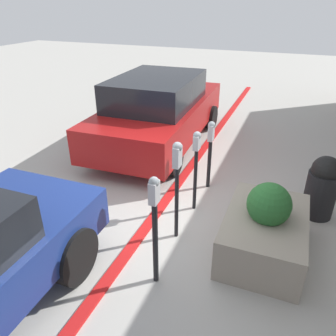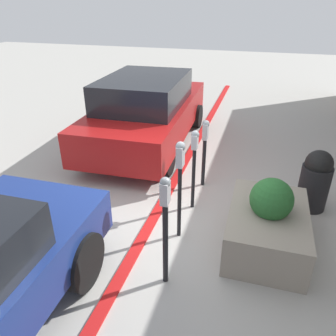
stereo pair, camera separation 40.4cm
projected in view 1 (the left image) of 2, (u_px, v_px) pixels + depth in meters
name	position (u px, v px, depth m)	size (l,w,h in m)	color
ground_plane	(160.00, 216.00, 5.52)	(40.00, 40.00, 0.00)	#ADAAA3
curb_strip	(156.00, 214.00, 5.54)	(19.00, 0.16, 0.04)	red
parking_meter_nearest	(155.00, 218.00, 3.82)	(0.14, 0.12, 1.53)	black
parking_meter_second	(177.00, 173.00, 4.55)	(0.16, 0.14, 1.56)	black
parking_meter_middle	(196.00, 157.00, 5.28)	(0.15, 0.13, 1.42)	black
parking_meter_fourth	(210.00, 145.00, 5.98)	(0.16, 0.13, 1.33)	black
planter_box	(265.00, 229.00, 4.57)	(1.61, 1.08, 1.11)	gray
parked_car_middle	(159.00, 110.00, 7.90)	(4.84, 2.16, 1.69)	maroon
trash_bin	(322.00, 187.00, 5.31)	(0.50, 0.50, 1.08)	black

